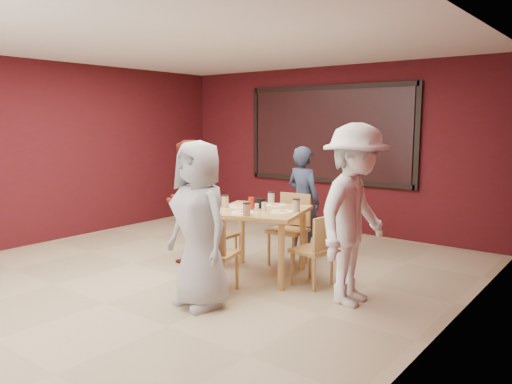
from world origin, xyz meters
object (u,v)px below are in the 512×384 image
Objects in this scene: chair_front at (213,250)px; chair_right at (317,246)px; chair_back at (291,225)px; diner_right at (355,215)px; diner_back at (303,200)px; chair_left at (215,230)px; diner_left at (187,201)px; diner_front at (199,225)px; dining_table at (260,218)px.

chair_front is 1.19m from chair_right.
diner_right is at bearing -31.50° from chair_back.
chair_right is 0.54× the size of diner_back.
diner_left reaches higher than chair_left.
diner_back is 0.94× the size of diner_left.
diner_front is 1.59m from diner_right.
diner_left is (-1.19, -0.73, 0.29)m from chair_back.
chair_front is at bearing -129.78° from chair_right.
diner_front is 1.73m from diner_left.
dining_table is 1.40× the size of chair_back.
diner_back is (-0.15, 1.21, 0.05)m from dining_table.
diner_left is at bearing 85.88° from diner_right.
chair_right is 0.51× the size of diner_left.
diner_front is at bearing 37.35° from diner_left.
chair_left is at bearing -179.18° from chair_right.
diner_front is at bearing -83.67° from dining_table.
chair_back is (-0.00, 0.68, -0.20)m from dining_table.
chair_back reaches higher than chair_right.
diner_right is (1.20, 1.04, 0.09)m from diner_front.
dining_table is 0.87m from chair_front.
diner_back is (-0.28, 2.38, -0.08)m from diner_front.
dining_table is 1.56× the size of chair_right.
dining_table is at bearing 90.59° from chair_front.
diner_left reaches higher than diner_back.
chair_back is (-0.01, 1.52, 0.03)m from chair_front.
diner_back is at bearing 128.15° from diner_left.
dining_table is 1.19m from diner_front.
dining_table is 0.71m from chair_back.
chair_right is at bearing 73.17° from diner_front.
diner_back is (-0.16, 2.05, 0.27)m from chair_front.
diner_front is (0.91, -1.22, 0.39)m from chair_left.
dining_table is 0.79× the size of diner_left.
chair_right is 0.49× the size of diner_front.
dining_table is 1.35m from diner_right.
diner_left is at bearing -166.45° from chair_left.
chair_back is 1.61m from diner_right.
chair_front is 1.52m from chair_back.
diner_front is (0.13, -1.17, 0.13)m from dining_table.
diner_right reaches higher than chair_back.
diner_left is (-1.04, -1.26, 0.05)m from diner_back.
diner_right is (1.47, -1.34, 0.17)m from diner_back.
chair_left is at bearing 91.24° from diner_left.
diner_left reaches higher than chair_right.
diner_right is (2.52, -0.08, 0.12)m from diner_left.
chair_front is at bearing 116.01° from diner_right.
chair_back is at bearing 141.54° from chair_right.
diner_front reaches higher than chair_back.
chair_back is at bearing 109.35° from diner_left.
diner_right is at bearing 28.27° from chair_front.
diner_left is (-0.41, -0.10, 0.36)m from chair_left.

